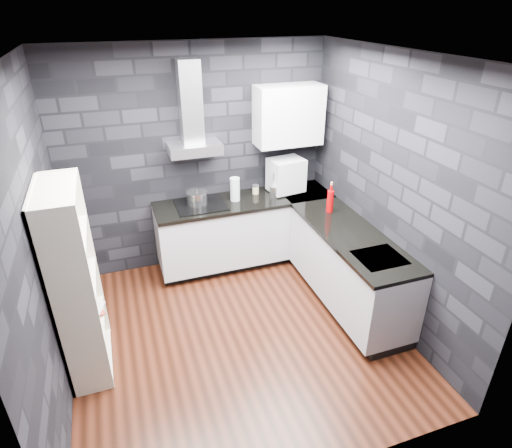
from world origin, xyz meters
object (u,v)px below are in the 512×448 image
glass_vase (235,189)px  fruit_bowl (75,284)px  appliance_garage (286,175)px  utensil_crock (274,192)px  pot (197,198)px  red_bottle (330,201)px  storage_jar (256,190)px  bookshelf (76,284)px

glass_vase → fruit_bowl: size_ratio=1.19×
appliance_garage → fruit_bowl: bearing=-159.7°
fruit_bowl → utensil_crock: bearing=28.0°
pot → appliance_garage: size_ratio=0.58×
red_bottle → glass_vase: bearing=144.6°
pot → fruit_bowl: 1.87m
glass_vase → red_bottle: 1.15m
pot → red_bottle: size_ratio=0.93×
red_bottle → fruit_bowl: red_bottle is taller
pot → appliance_garage: 1.16m
utensil_crock → red_bottle: size_ratio=0.56×
appliance_garage → fruit_bowl: 2.82m
glass_vase → appliance_garage: 0.69m
utensil_crock → appliance_garage: bearing=28.4°
storage_jar → utensil_crock: size_ratio=0.69×
red_bottle → utensil_crock: bearing=127.3°
appliance_garage → glass_vase: bearing=175.8°
pot → utensil_crock: pot is taller
bookshelf → glass_vase: bearing=43.6°
appliance_garage → storage_jar: bearing=162.6°
fruit_bowl → bookshelf: bearing=90.0°
red_bottle → fruit_bowl: (-2.73, -0.61, -0.09)m
pot → fruit_bowl: (-1.34, -1.30, -0.05)m
appliance_garage → red_bottle: appliance_garage is taller
utensil_crock → pot: bearing=174.6°
storage_jar → fruit_bowl: 2.52m
utensil_crock → fruit_bowl: utensil_crock is taller
storage_jar → bookshelf: 2.48m
bookshelf → utensil_crock: bearing=36.3°
bookshelf → fruit_bowl: bearing=-80.5°
utensil_crock → fruit_bowl: 2.58m
pot → bookshelf: 1.82m
storage_jar → utensil_crock: utensil_crock is taller
storage_jar → utensil_crock: bearing=-44.4°
pot → appliance_garage: appliance_garage is taller
pot → storage_jar: size_ratio=2.42×
utensil_crock → appliance_garage: 0.28m
storage_jar → utensil_crock: 0.25m
appliance_garage → bookshelf: (-2.48, -1.26, -0.22)m
red_bottle → bookshelf: bookshelf is taller
storage_jar → appliance_garage: size_ratio=0.24×
glass_vase → fruit_bowl: 2.21m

